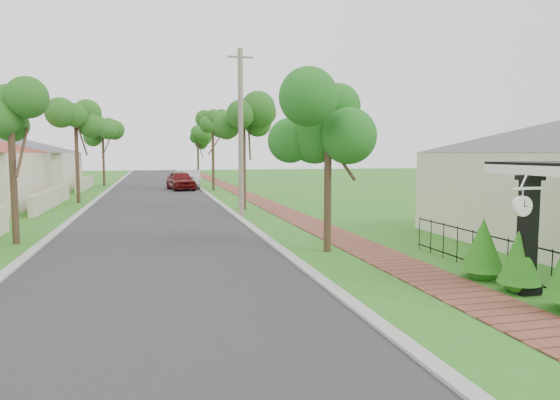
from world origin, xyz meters
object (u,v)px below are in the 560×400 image
object	(u,v)px
parked_car_red	(181,181)
near_tree	(328,126)
utility_pole	(241,132)
parked_car_white	(191,179)
porch_post	(527,241)
station_clock	(523,205)

from	to	relation	value
parked_car_red	near_tree	xyz separation A→B (m)	(2.99, -26.90, 3.01)
parked_car_red	utility_pole	distance (m)	18.24
parked_car_red	parked_car_white	xyz separation A→B (m)	(0.98, 1.96, -0.01)
parked_car_white	near_tree	xyz separation A→B (m)	(2.01, -28.86, 3.02)
porch_post	parked_car_red	xyz separation A→B (m)	(-5.55, 32.23, -0.36)
porch_post	station_clock	size ratio (longest dim) A/B	3.66
parked_car_red	porch_post	bearing A→B (deg)	-89.46
parked_car_white	near_tree	distance (m)	29.08
parked_car_white	near_tree	world-z (taller)	near_tree
parked_car_white	utility_pole	world-z (taller)	utility_pole
porch_post	parked_car_white	bearing A→B (deg)	97.61
porch_post	near_tree	size ratio (longest dim) A/B	0.53
near_tree	station_clock	size ratio (longest dim) A/B	6.89
parked_car_red	utility_pole	size ratio (longest dim) A/B	0.57
porch_post	parked_car_white	world-z (taller)	porch_post
porch_post	utility_pole	size ratio (longest dim) A/B	0.32
parked_car_white	station_clock	xyz separation A→B (m)	(4.08, -34.59, 1.20)
parked_car_white	utility_pole	bearing A→B (deg)	-82.61
near_tree	station_clock	bearing A→B (deg)	-70.16
near_tree	porch_post	bearing A→B (deg)	-64.36
utility_pole	station_clock	bearing A→B (deg)	-77.93
parked_car_white	near_tree	size ratio (longest dim) A/B	0.96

